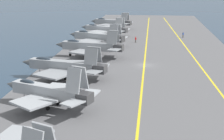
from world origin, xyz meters
name	(u,v)px	position (x,y,z in m)	size (l,w,h in m)	color
ground_plane	(144,67)	(0.00, 0.00, 0.00)	(2000.00, 2000.00, 0.00)	#23384C
carrier_deck	(144,66)	(0.00, 0.00, 0.20)	(197.64, 42.95, 0.40)	#565659
deck_stripe_foul_line	(201,67)	(0.00, -11.81, 0.40)	(177.88, 0.36, 0.01)	yellow
deck_stripe_centerline	(144,65)	(0.00, 0.00, 0.40)	(177.88, 0.36, 0.01)	yellow
parked_jet_third	(48,91)	(-25.83, 13.17, 2.79)	(11.81, 15.15, 6.54)	#9EA3A8
parked_jet_fourth	(64,66)	(-10.95, 14.67, 2.69)	(13.78, 17.37, 6.14)	gray
parked_jet_fifth	(90,46)	(6.21, 12.88, 3.01)	(13.15, 16.74, 6.44)	gray
parked_jet_sixth	(96,37)	(20.31, 13.56, 2.86)	(12.28, 17.14, 6.21)	#93999E
parked_jet_seventh	(104,29)	(36.97, 13.66, 2.60)	(12.25, 16.82, 5.98)	#9EA3A8
parked_jet_eighth	(111,22)	(52.49, 13.27, 2.72)	(13.05, 15.97, 5.87)	gray
crew_blue_vest	(183,35)	(36.04, -11.08, 1.34)	(0.46, 0.42, 1.71)	#232328
crew_red_vest	(136,39)	(25.99, 3.11, 1.34)	(0.39, 0.45, 1.72)	#383328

